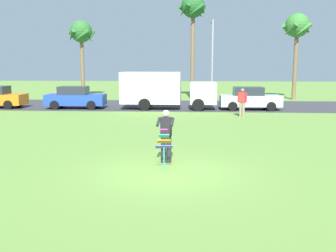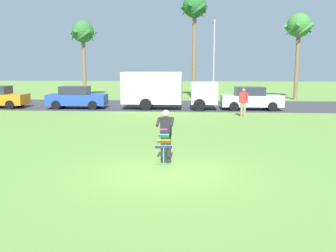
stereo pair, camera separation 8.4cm
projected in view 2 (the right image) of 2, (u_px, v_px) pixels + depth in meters
ground_plane at (166, 171)px, 11.33m from camera, size 120.00×120.00×0.00m
road_strip at (183, 105)px, 29.28m from camera, size 120.00×8.00×0.01m
person_kite_flyer at (166, 134)px, 12.17m from camera, size 0.55×0.66×1.73m
kite_held at (164, 143)px, 11.47m from camera, size 0.52×0.65×1.20m
parked_car_blue at (77, 98)px, 27.30m from camera, size 4.25×1.93×1.60m
parked_truck_white_box at (164, 89)px, 26.78m from camera, size 6.71×2.14×2.62m
parked_car_silver at (251, 99)px, 26.47m from camera, size 4.22×1.87×1.60m
palm_tree_left_near at (83, 34)px, 36.19m from camera, size 2.58×2.71×7.31m
palm_tree_right_near at (195, 11)px, 33.58m from camera, size 2.58×2.71×9.33m
palm_tree_centre_far at (299, 29)px, 33.14m from camera, size 2.58×2.71×7.59m
streetlight_pole at (214, 55)px, 33.30m from camera, size 0.24×1.65×7.00m
person_walker_near at (243, 102)px, 22.83m from camera, size 0.53×0.34×1.73m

